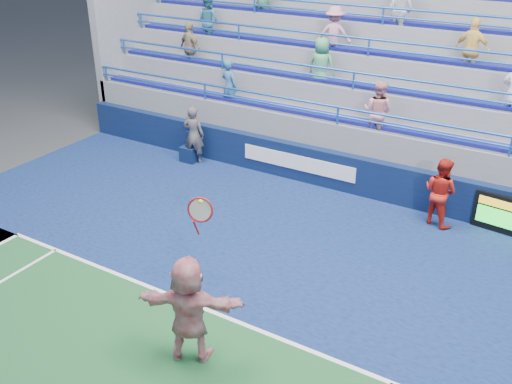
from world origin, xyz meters
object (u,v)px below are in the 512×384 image
Objects in this scene: line_judge at (194,135)px; ball_girl at (440,192)px; judge_chair at (190,152)px; tennis_player at (189,309)px; serve_speed_board at (503,215)px.

ball_girl is at bearing 165.19° from line_judge.
tennis_player is (5.40, -7.15, 0.74)m from judge_chair.
ball_girl is (-1.49, -0.36, 0.40)m from serve_speed_board.
line_judge is at bearing 1.48° from judge_chair.
serve_speed_board is 9.17m from line_judge.
judge_chair is 0.49× the size of line_judge.
judge_chair is 0.27× the size of tennis_player.
ball_girl is at bearing -166.37° from serve_speed_board.
serve_speed_board is 1.59m from ball_girl.
ball_girl reaches higher than serve_speed_board.
serve_speed_board is 9.33m from judge_chair.
line_judge is (-9.15, -0.32, 0.42)m from serve_speed_board.
tennis_player reaches higher than line_judge.
serve_speed_board is 8.45m from tennis_player.
judge_chair is 0.65m from line_judge.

